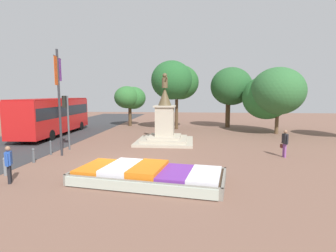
{
  "coord_description": "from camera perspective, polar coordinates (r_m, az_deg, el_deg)",
  "views": [
    {
      "loc": [
        3.46,
        -13.37,
        3.81
      ],
      "look_at": [
        1.9,
        3.73,
        1.72
      ],
      "focal_mm": 28.0,
      "sensor_mm": 36.0,
      "label": 1
    }
  ],
  "objects": [
    {
      "name": "kerb_bollard_mid_a",
      "position": [
        14.61,
        -31.96,
        -7.4
      ],
      "size": [
        0.16,
        0.16,
        0.86
      ],
      "color": "slate",
      "rests_on": "ground_plane"
    },
    {
      "name": "flower_planter",
      "position": [
        11.64,
        -4.56,
        -10.63
      ],
      "size": [
        6.93,
        3.89,
        0.71
      ],
      "color": "#38281C",
      "rests_on": "ground_plane"
    },
    {
      "name": "ground_plane",
      "position": [
        14.32,
        -9.07,
        -8.57
      ],
      "size": [
        83.11,
        83.11,
        0.0
      ],
      "primitive_type": "plane",
      "color": "brown"
    },
    {
      "name": "city_bus",
      "position": [
        26.62,
        -23.69,
        2.36
      ],
      "size": [
        3.04,
        10.86,
        3.4
      ],
      "color": "red",
      "rests_on": "ground_plane"
    },
    {
      "name": "park_tree_street_side",
      "position": [
        31.71,
        -8.35,
        6.12
      ],
      "size": [
        3.58,
        3.74,
        4.75
      ],
      "color": "#4C3823",
      "rests_on": "ground_plane"
    },
    {
      "name": "traffic_light_mid_block",
      "position": [
        19.07,
        -21.24,
        2.82
      ],
      "size": [
        0.41,
        0.29,
        3.71
      ],
      "color": "#4C5156",
      "rests_on": "ground_plane"
    },
    {
      "name": "pedestrian_with_handbag",
      "position": [
        17.36,
        24.06,
        -3.17
      ],
      "size": [
        0.28,
        0.73,
        1.68
      ],
      "color": "#8C4C99",
      "rests_on": "ground_plane"
    },
    {
      "name": "banner_pole",
      "position": [
        17.33,
        -22.63,
        5.92
      ],
      "size": [
        0.24,
        1.31,
        6.48
      ],
      "color": "#2D2D33",
      "rests_on": "ground_plane"
    },
    {
      "name": "statue_monument",
      "position": [
        20.61,
        -0.7,
        -0.33
      ],
      "size": [
        4.41,
        4.41,
        5.42
      ],
      "color": "#B1A692",
      "rests_on": "ground_plane"
    },
    {
      "name": "kerb_bollard_mid_b",
      "position": [
        16.52,
        -27.23,
        -5.62
      ],
      "size": [
        0.17,
        0.17,
        0.82
      ],
      "color": "#4C5156",
      "rests_on": "ground_plane"
    },
    {
      "name": "pedestrian_near_planter",
      "position": [
        13.16,
        -31.37,
        -6.71
      ],
      "size": [
        0.36,
        0.53,
        1.63
      ],
      "color": "black",
      "rests_on": "ground_plane"
    },
    {
      "name": "park_tree_mid_canopy",
      "position": [
        30.34,
        13.85,
        8.29
      ],
      "size": [
        4.6,
        4.44,
        6.77
      ],
      "color": "#4C3823",
      "rests_on": "ground_plane"
    },
    {
      "name": "kerb_bollard_north",
      "position": [
        18.11,
        -24.17,
        -4.27
      ],
      "size": [
        0.13,
        0.13,
        0.92
      ],
      "color": "#4C5156",
      "rests_on": "ground_plane"
    },
    {
      "name": "park_tree_far_left",
      "position": [
        28.62,
        1.72,
        9.64
      ],
      "size": [
        5.01,
        5.68,
        7.29
      ],
      "color": "#4C3823",
      "rests_on": "ground_plane"
    },
    {
      "name": "park_tree_far_right",
      "position": [
        27.16,
        21.79,
        6.48
      ],
      "size": [
        5.45,
        6.24,
        6.31
      ],
      "color": "brown",
      "rests_on": "ground_plane"
    }
  ]
}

